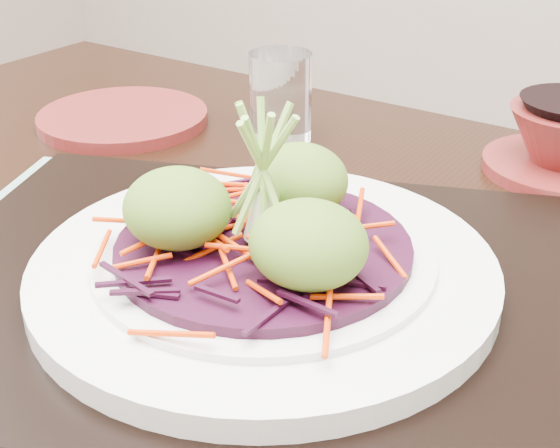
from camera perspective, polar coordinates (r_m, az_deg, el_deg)
The scene contains 10 objects.
dining_table at distance 0.59m, azimuth -2.09°, elevation -11.17°, with size 1.18×0.83×0.70m.
placemat at distance 0.50m, azimuth -1.16°, elevation -6.34°, with size 0.51×0.40×0.00m, color gray.
serving_tray at distance 0.49m, azimuth -1.17°, elevation -5.16°, with size 0.44×0.33×0.02m, color black.
white_plate at distance 0.48m, azimuth -1.20°, elevation -3.22°, with size 0.29×0.29×0.02m.
cabbage_bed at distance 0.47m, azimuth -1.21°, elevation -1.71°, with size 0.18×0.18×0.01m, color black.
carrot_julienne at distance 0.47m, azimuth -1.22°, elevation -0.77°, with size 0.22×0.22×0.01m, color red, non-canonical shape.
guacamole_scoops at distance 0.46m, azimuth -1.29°, elevation 1.02°, with size 0.16×0.14×0.05m.
scallion_garnish at distance 0.45m, azimuth -1.27°, elevation 3.54°, with size 0.07×0.07×0.10m, color #88BC4B, non-canonical shape.
terracotta_side_plate at distance 0.82m, azimuth -11.41°, elevation 7.61°, with size 0.17×0.17×0.01m, color #5D1816.
water_glass at distance 0.75m, azimuth 0.03°, elevation 9.26°, with size 0.06×0.06×0.09m, color white.
Camera 1 is at (0.22, -0.30, 0.98)m, focal length 50.00 mm.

